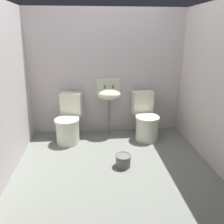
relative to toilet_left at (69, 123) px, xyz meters
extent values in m
cube|color=slate|center=(0.67, -0.91, -0.36)|extent=(3.07, 2.92, 0.08)
cube|color=beige|center=(0.67, 0.40, 0.75)|extent=(3.07, 0.10, 2.14)
cube|color=beige|center=(2.06, -0.81, 0.75)|extent=(0.10, 2.72, 2.14)
cylinder|color=silver|center=(-0.02, -0.09, -0.13)|extent=(0.45, 0.45, 0.38)
cylinder|color=beige|center=(-0.02, -0.09, 0.08)|extent=(0.47, 0.47, 0.04)
cube|color=silver|center=(0.04, 0.21, 0.26)|extent=(0.39, 0.25, 0.40)
cylinder|color=silver|center=(1.32, -0.09, -0.13)|extent=(0.41, 0.41, 0.38)
cylinder|color=silver|center=(1.32, -0.09, 0.08)|extent=(0.44, 0.44, 0.04)
cube|color=silver|center=(1.29, 0.21, 0.26)|extent=(0.38, 0.21, 0.40)
cylinder|color=#5F5C5C|center=(0.70, 0.16, 0.01)|extent=(0.04, 0.04, 0.66)
ellipsoid|color=silver|center=(0.70, 0.16, 0.43)|extent=(0.40, 0.32, 0.18)
cube|color=silver|center=(0.70, 0.33, 0.53)|extent=(0.42, 0.04, 0.28)
cylinder|color=#5F5C5C|center=(0.63, 0.22, 0.55)|extent=(0.04, 0.04, 0.06)
cylinder|color=#5F5C5C|center=(0.77, 0.22, 0.55)|extent=(0.04, 0.04, 0.06)
cylinder|color=#5F5C5C|center=(0.80, -0.88, -0.24)|extent=(0.20, 0.20, 0.17)
torus|color=#5D5755|center=(0.80, -0.88, -0.15)|extent=(0.22, 0.22, 0.02)
camera|label=1|loc=(0.40, -3.52, 1.42)|focal=35.92mm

